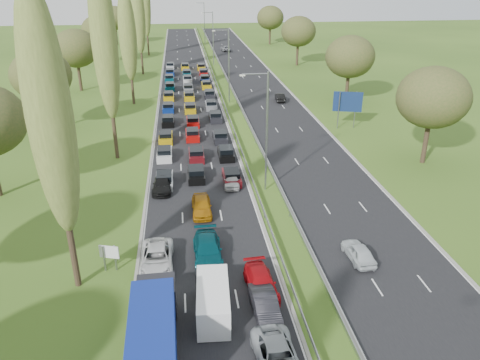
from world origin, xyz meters
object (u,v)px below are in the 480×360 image
direction_sign (348,103)px  info_sign (109,255)px  near_car_3 (163,184)px  near_car_2 (157,258)px  blue_lorry (154,331)px  white_van_rear (213,299)px

direction_sign → info_sign: bearing=-132.7°
near_car_3 → near_car_2: bearing=-86.5°
near_car_3 → direction_sign: bearing=38.7°
near_car_2 → direction_sign: 40.35m
blue_lorry → white_van_rear: (3.54, 3.52, -0.86)m
blue_lorry → near_car_2: bearing=90.4°
white_van_rear → near_car_2: bearing=127.0°
near_car_3 → white_van_rear: (3.69, -19.32, 0.38)m
white_van_rear → info_sign: (-7.20, 5.63, 0.29)m
blue_lorry → info_sign: (-3.66, 9.15, -0.57)m
near_car_3 → white_van_rear: bearing=-75.3°
direction_sign → white_van_rear: bearing=-120.3°
info_sign → near_car_2: bearing=0.6°
near_car_2 → near_car_3: 13.65m
near_car_3 → info_sign: 14.15m
near_car_3 → blue_lorry: blue_lorry is taller
direction_sign → blue_lorry: bearing=-121.9°
near_car_2 → white_van_rear: 6.83m
info_sign → direction_sign: bearing=47.3°
white_van_rear → blue_lorry: bearing=-132.0°
near_car_2 → white_van_rear: bearing=-55.8°
near_car_2 → direction_sign: bearing=51.3°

